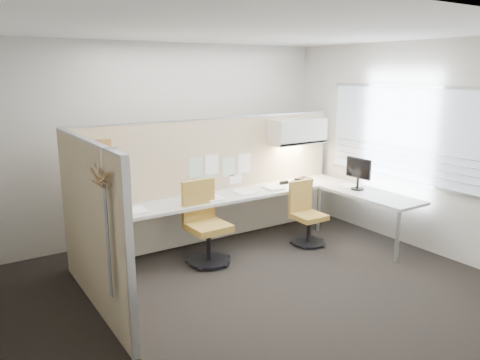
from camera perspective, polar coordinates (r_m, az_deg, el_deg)
floor at (r=5.42m, az=0.43°, el=-13.17°), size 5.50×4.50×0.01m
ceiling at (r=4.88m, az=0.48°, el=17.92°), size 5.50×4.50×0.01m
wall_back at (r=6.92m, az=-9.95°, el=4.65°), size 5.50×0.02×2.80m
wall_front at (r=3.39m, az=22.10°, el=-4.99°), size 5.50×0.02×2.80m
wall_right at (r=6.86m, az=20.01°, el=3.97°), size 0.02×4.50×2.80m
window_pane at (r=6.82m, az=19.99°, el=5.20°), size 0.01×2.80×1.30m
partition_back at (r=6.69m, az=-3.22°, el=-0.05°), size 4.10×0.06×1.75m
partition_left at (r=4.94m, az=-17.63°, el=-5.45°), size 0.06×2.20×1.75m
desk at (r=6.57m, az=1.77°, el=-2.74°), size 4.00×2.07×0.73m
overhead_bin at (r=7.17m, az=7.00°, el=5.92°), size 0.90×0.36×0.38m
task_light_strip at (r=7.20m, az=6.95°, el=4.27°), size 0.60×0.06×0.02m
pinned_papers at (r=6.67m, az=-2.50°, el=1.30°), size 1.01×0.00×0.47m
poster at (r=5.93m, az=-16.64°, el=3.09°), size 0.28×0.00×0.35m
chair_left at (r=5.99m, az=-4.27°, el=-5.56°), size 0.55×0.55×1.03m
chair_right at (r=6.69m, az=8.04°, el=-4.29°), size 0.46×0.46×0.88m
monitor at (r=6.89m, az=14.22°, el=1.00°), size 0.18×0.44×0.46m
phone at (r=7.08m, az=7.87°, el=-0.19°), size 0.26×0.25×0.12m
stapler at (r=7.10m, az=5.39°, el=-0.31°), size 0.14×0.05×0.05m
tape_dispenser at (r=7.11m, az=6.78°, el=-0.28°), size 0.10×0.06×0.06m
coat_hook at (r=4.09m, az=-16.43°, el=-1.21°), size 0.18×0.43×1.31m
paper_stack_0 at (r=5.82m, az=-12.50°, el=-3.67°), size 0.25×0.32×0.03m
paper_stack_1 at (r=6.23m, az=-3.34°, el=-2.26°), size 0.23×0.30×0.03m
paper_stack_2 at (r=6.59m, az=0.45°, el=-1.46°), size 0.24×0.31×0.01m
paper_stack_3 at (r=6.81m, az=4.03°, el=-0.94°), size 0.24×0.31×0.03m
paper_stack_4 at (r=7.11m, az=13.30°, el=-0.71°), size 0.26×0.32×0.02m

